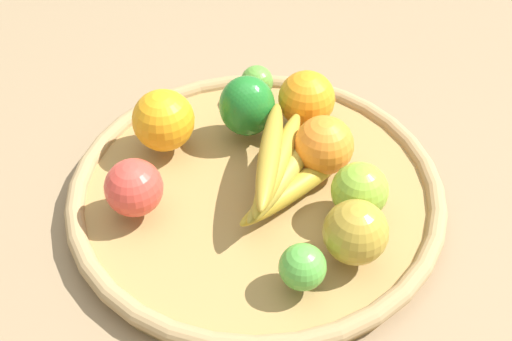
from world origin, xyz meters
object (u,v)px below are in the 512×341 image
orange_2 (307,99)px  apple_1 (134,188)px  orange_1 (324,145)px  orange_0 (163,120)px  lime_0 (303,267)px  banana_bunch (284,168)px  lime_1 (257,82)px  apple_0 (360,191)px  bell_pepper (247,106)px  apple_2 (356,232)px

orange_2 → apple_1: bearing=-108.1°
orange_1 → orange_2: (-0.06, 0.07, 0.00)m
orange_0 → lime_0: bearing=-19.1°
lime_0 → banana_bunch: banana_bunch is taller
orange_0 → lime_1: orange_0 is taller
banana_bunch → apple_0: (0.09, 0.02, 0.00)m
apple_1 → apple_0: apple_1 is taller
orange_2 → bell_pepper: size_ratio=0.90×
banana_bunch → orange_2: bearing=108.8°
apple_2 → orange_2: 0.23m
orange_1 → apple_1: bearing=-128.5°
apple_2 → banana_bunch: bearing=159.3°
banana_bunch → apple_0: 0.09m
banana_bunch → orange_2: 0.13m
lime_0 → apple_0: 0.13m
orange_0 → apple_0: (0.26, 0.03, -0.01)m
lime_1 → orange_2: bearing=-7.3°
banana_bunch → bell_pepper: bell_pepper is taller
lime_0 → orange_1: orange_1 is taller
orange_1 → apple_2: size_ratio=1.03×
orange_1 → orange_0: orange_0 is taller
lime_0 → bell_pepper: size_ratio=0.60×
orange_1 → orange_2: bearing=134.3°
apple_2 → orange_2: size_ratio=0.95×
bell_pepper → lime_1: bell_pepper is taller
lime_1 → bell_pepper: bearing=-65.2°
orange_1 → orange_0: bearing=-158.4°
lime_0 → banana_bunch: 0.14m
orange_2 → bell_pepper: bearing=-131.5°
lime_0 → orange_2: size_ratio=0.67×
apple_2 → lime_1: 0.31m
apple_2 → lime_1: size_ratio=1.55×
orange_0 → lime_1: (0.04, 0.15, -0.02)m
apple_1 → orange_2: (0.08, 0.25, 0.00)m
lime_0 → bell_pepper: bearing=137.7°
banana_bunch → lime_1: 0.19m
lime_0 → bell_pepper: (-0.19, 0.17, 0.02)m
lime_0 → apple_0: (0.00, 0.12, 0.01)m
orange_0 → orange_2: bearing=48.2°
apple_0 → orange_2: bearing=141.5°
apple_1 → orange_2: 0.26m
orange_1 → apple_2: bearing=-46.4°
banana_bunch → apple_1: bearing=-134.3°
orange_2 → lime_1: bearing=172.7°
apple_1 → banana_bunch: bearing=45.7°
orange_2 → lime_0: bearing=-59.9°
apple_2 → orange_0: size_ratio=0.90×
bell_pepper → lime_1: bearing=-100.2°
apple_1 → apple_2: size_ratio=0.95×
orange_1 → orange_0: 0.21m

